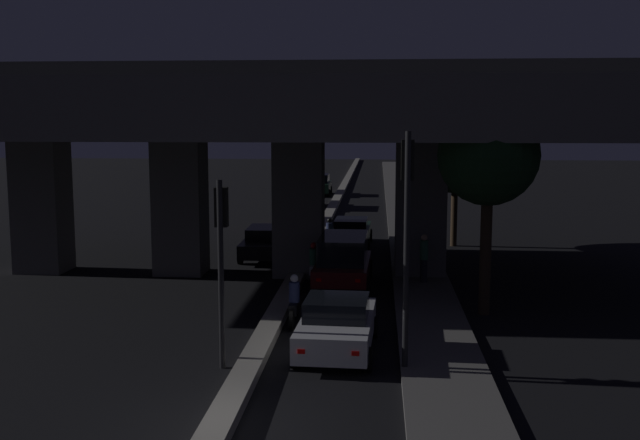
{
  "coord_description": "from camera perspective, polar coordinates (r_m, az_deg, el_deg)",
  "views": [
    {
      "loc": [
        3.04,
        -13.68,
        6.03
      ],
      "look_at": [
        0.22,
        22.62,
        1.12
      ],
      "focal_mm": 42.0,
      "sensor_mm": 36.0,
      "label": 1
    }
  ],
  "objects": [
    {
      "name": "car_black_lead_oncoming",
      "position": [
        32.9,
        -4.06,
        -1.66
      ],
      "size": [
        2.14,
        4.69,
        1.34
      ],
      "rotation": [
        0.0,
        0.0,
        -1.55
      ],
      "color": "black",
      "rests_on": "ground_plane"
    },
    {
      "name": "car_dark_red_second",
      "position": [
        27.44,
        1.78,
        -2.96
      ],
      "size": [
        2.14,
        4.52,
        1.81
      ],
      "rotation": [
        0.0,
        0.0,
        1.55
      ],
      "color": "#591414",
      "rests_on": "ground_plane"
    },
    {
      "name": "pedestrian_on_sidewalk",
      "position": [
        27.37,
        7.92,
        -2.87
      ],
      "size": [
        0.31,
        0.31,
        1.76
      ],
      "color": "black",
      "rests_on": "sidewalk_right"
    },
    {
      "name": "sidewalk_right",
      "position": [
        42.14,
        6.62,
        -0.49
      ],
      "size": [
        2.09,
        126.0,
        0.16
      ],
      "primitive_type": "cube",
      "color": "#5B5956",
      "rests_on": "ground_plane"
    },
    {
      "name": "motorcycle_red_filtering_far",
      "position": [
        35.64,
        0.72,
        -1.1
      ],
      "size": [
        0.34,
        1.87,
        1.38
      ],
      "rotation": [
        0.0,
        0.0,
        1.51
      ],
      "color": "black",
      "rests_on": "ground_plane"
    },
    {
      "name": "roadside_tree_kerbside_mid",
      "position": [
        36.01,
        10.3,
        5.68
      ],
      "size": [
        4.64,
        4.64,
        7.18
      ],
      "color": "#38281C",
      "rests_on": "ground_plane"
    },
    {
      "name": "ground_plane",
      "position": [
        15.26,
        -7.7,
        -15.68
      ],
      "size": [
        200.0,
        200.0,
        0.0
      ],
      "primitive_type": "plane",
      "color": "black"
    },
    {
      "name": "car_dark_red_second_oncoming",
      "position": [
        42.71,
        -1.97,
        0.57
      ],
      "size": [
        1.87,
        4.12,
        1.48
      ],
      "rotation": [
        0.0,
        0.0,
        -1.58
      ],
      "color": "#591414",
      "rests_on": "ground_plane"
    },
    {
      "name": "median_divider",
      "position": [
        49.13,
        0.87,
        0.79
      ],
      "size": [
        0.62,
        126.0,
        0.27
      ],
      "primitive_type": "cube",
      "color": "gray",
      "rests_on": "ground_plane"
    },
    {
      "name": "elevated_overpass",
      "position": [
        28.72,
        -2.06,
        7.75
      ],
      "size": [
        28.07,
        13.86,
        8.24
      ],
      "color": "#5B5956",
      "rests_on": "ground_plane"
    },
    {
      "name": "motorcycle_white_filtering_mid",
      "position": [
        27.76,
        -0.49,
        -3.52
      ],
      "size": [
        0.32,
        1.98,
        1.52
      ],
      "rotation": [
        0.0,
        0.0,
        1.59
      ],
      "color": "black",
      "rests_on": "ground_plane"
    },
    {
      "name": "car_dark_green_fourth_oncoming",
      "position": [
        59.9,
        -0.13,
        2.74
      ],
      "size": [
        2.05,
        4.15,
        1.69
      ],
      "rotation": [
        0.0,
        0.0,
        -1.57
      ],
      "color": "black",
      "rests_on": "ground_plane"
    },
    {
      "name": "motorcycle_black_filtering_near",
      "position": [
        22.28,
        -1.97,
        -6.35
      ],
      "size": [
        0.32,
        1.92,
        1.5
      ],
      "rotation": [
        0.0,
        0.0,
        1.57
      ],
      "color": "black",
      "rests_on": "ground_plane"
    },
    {
      "name": "car_dark_green_third",
      "position": [
        35.76,
        2.41,
        -0.88
      ],
      "size": [
        1.97,
        4.55,
        1.35
      ],
      "rotation": [
        0.0,
        0.0,
        1.54
      ],
      "color": "black",
      "rests_on": "ground_plane"
    },
    {
      "name": "traffic_light_left_of_median",
      "position": [
        18.13,
        -7.53,
        -1.52
      ],
      "size": [
        0.3,
        0.49,
        4.62
      ],
      "color": "black",
      "rests_on": "ground_plane"
    },
    {
      "name": "car_black_third_oncoming",
      "position": [
        51.32,
        -1.17,
        2.01
      ],
      "size": [
        1.98,
        4.81,
        1.82
      ],
      "rotation": [
        0.0,
        0.0,
        -1.6
      ],
      "color": "black",
      "rests_on": "ground_plane"
    },
    {
      "name": "car_white_lead",
      "position": [
        19.62,
        1.31,
        -7.98
      ],
      "size": [
        2.11,
        4.35,
        1.47
      ],
      "rotation": [
        0.0,
        0.0,
        1.53
      ],
      "color": "silver",
      "rests_on": "ground_plane"
    },
    {
      "name": "roadside_tree_kerbside_near",
      "position": [
        23.33,
        12.71,
        4.73
      ],
      "size": [
        3.1,
        3.1,
        6.51
      ],
      "color": "#2D2116",
      "rests_on": "ground_plane"
    },
    {
      "name": "traffic_light_right_of_median",
      "position": [
        17.64,
        6.64,
        0.7
      ],
      "size": [
        0.3,
        0.49,
        5.77
      ],
      "color": "black",
      "rests_on": "ground_plane"
    },
    {
      "name": "street_lamp",
      "position": [
        34.33,
        5.37,
        5.18
      ],
      "size": [
        2.48,
        0.32,
        7.63
      ],
      "color": "#2D2D30",
      "rests_on": "ground_plane"
    }
  ]
}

